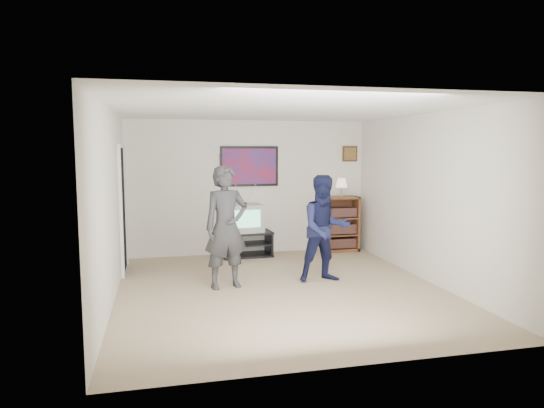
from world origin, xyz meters
name	(u,v)px	position (x,y,z in m)	size (l,w,h in m)	color
room_shell	(276,199)	(0.00, 0.35, 1.25)	(4.51, 5.00, 2.51)	#978160
media_stand	(247,244)	(-0.10, 2.23, 0.23)	(0.95, 0.56, 0.46)	black
crt_television	(245,218)	(-0.12, 2.23, 0.71)	(0.60, 0.51, 0.51)	#A1A29C
bookshelf	(341,224)	(1.76, 2.28, 0.53)	(0.65, 0.37, 1.06)	#532A19
table_lamp	(341,188)	(1.75, 2.24, 1.24)	(0.22, 0.22, 0.36)	#FEE8C0
person_tall	(226,227)	(-0.73, 0.29, 0.87)	(0.64, 0.42, 1.74)	#313133
person_short	(325,229)	(0.74, 0.29, 0.80)	(0.78, 0.60, 1.59)	#141839
controller_left	(221,209)	(-0.77, 0.50, 1.10)	(0.04, 0.13, 0.04)	white
controller_right	(320,212)	(0.74, 0.55, 1.00)	(0.03, 0.11, 0.03)	white
poster	(249,166)	(0.00, 2.48, 1.65)	(1.10, 0.03, 0.75)	black
air_vent	(220,150)	(-0.55, 2.48, 1.95)	(0.28, 0.02, 0.14)	white
small_picture	(350,154)	(2.00, 2.48, 1.88)	(0.30, 0.03, 0.30)	#4B2517
doorway	(122,210)	(-2.23, 1.60, 1.00)	(0.03, 0.85, 2.00)	black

